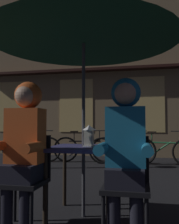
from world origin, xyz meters
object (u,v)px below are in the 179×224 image
(chair_right, at_px, (126,179))
(bicycle_second, at_px, (85,149))
(person_left_hooded, at_px, (24,138))
(person_right_hooded, at_px, (126,139))
(patio_umbrella, at_px, (84,27))
(cafe_table, at_px, (83,156))
(bicycle_third, at_px, (122,150))
(bicycle_nearest, at_px, (31,148))
(lantern, at_px, (89,135))
(chair_left, at_px, (26,175))
(bicycle_fourth, at_px, (164,151))

(chair_right, distance_m, bicycle_second, 4.36)
(person_left_hooded, distance_m, person_right_hooded, 0.96)
(patio_umbrella, height_order, bicycle_second, patio_umbrella)
(person_right_hooded, bearing_deg, cafe_table, 138.43)
(bicycle_third, bearing_deg, person_right_hooded, -84.80)
(chair_right, bearing_deg, person_left_hooded, -176.61)
(bicycle_nearest, bearing_deg, lantern, -56.61)
(chair_left, distance_m, chair_right, 0.96)
(chair_left, bearing_deg, person_left_hooded, -90.00)
(patio_umbrella, distance_m, chair_right, 1.68)
(bicycle_nearest, height_order, bicycle_fourth, same)
(cafe_table, distance_m, bicycle_third, 3.64)
(person_right_hooded, bearing_deg, bicycle_nearest, 124.80)
(cafe_table, height_order, bicycle_second, bicycle_second)
(cafe_table, relative_size, patio_umbrella, 0.32)
(patio_umbrella, bearing_deg, chair_right, -37.55)
(lantern, distance_m, person_right_hooded, 0.58)
(person_right_hooded, height_order, bicycle_second, person_right_hooded)
(cafe_table, bearing_deg, chair_left, -142.45)
(cafe_table, xyz_separation_m, person_right_hooded, (0.48, -0.43, 0.21))
(cafe_table, height_order, lantern, lantern)
(person_left_hooded, bearing_deg, person_right_hooded, 0.00)
(chair_right, bearing_deg, bicycle_fourth, 80.96)
(chair_left, height_order, bicycle_second, chair_left)
(cafe_table, height_order, person_left_hooded, person_left_hooded)
(patio_umbrella, relative_size, chair_left, 2.66)
(cafe_table, height_order, bicycle_third, bicycle_third)
(patio_umbrella, relative_size, bicycle_third, 1.37)
(cafe_table, relative_size, lantern, 3.20)
(cafe_table, distance_m, bicycle_second, 3.88)
(cafe_table, distance_m, patio_umbrella, 1.42)
(chair_right, bearing_deg, patio_umbrella, 142.45)
(cafe_table, bearing_deg, bicycle_second, 102.99)
(chair_right, height_order, person_left_hooded, person_left_hooded)
(patio_umbrella, relative_size, person_left_hooded, 1.65)
(cafe_table, bearing_deg, person_right_hooded, -41.57)
(patio_umbrella, distance_m, bicycle_third, 4.01)
(chair_left, bearing_deg, lantern, 32.96)
(person_left_hooded, bearing_deg, chair_left, 90.00)
(chair_right, distance_m, person_right_hooded, 0.36)
(patio_umbrella, xyz_separation_m, lantern, (0.07, -0.02, -1.20))
(cafe_table, relative_size, bicycle_nearest, 0.44)
(bicycle_nearest, bearing_deg, bicycle_fourth, 1.15)
(chair_left, xyz_separation_m, bicycle_fourth, (1.60, 4.03, -0.14))
(patio_umbrella, xyz_separation_m, bicycle_third, (0.11, 3.62, -1.71))
(person_left_hooded, relative_size, bicycle_fourth, 0.85)
(chair_right, bearing_deg, chair_left, 180.00)
(person_right_hooded, bearing_deg, patio_umbrella, 138.43)
(patio_umbrella, distance_m, lantern, 1.20)
(person_left_hooded, bearing_deg, bicycle_nearest, 114.52)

